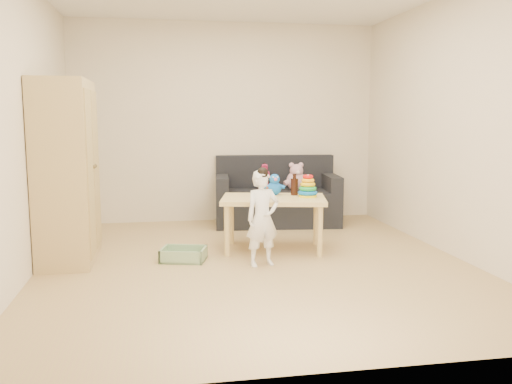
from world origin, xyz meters
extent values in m
plane|color=tan|center=(0.00, 0.00, 0.00)|extent=(4.50, 4.50, 0.00)
plane|color=beige|center=(0.00, 2.25, 1.30)|extent=(4.00, 0.00, 4.00)
plane|color=beige|center=(0.00, -2.25, 1.30)|extent=(4.00, 0.00, 4.00)
plane|color=beige|center=(-2.00, 0.00, 1.30)|extent=(0.00, 4.50, 4.50)
plane|color=beige|center=(2.00, 0.00, 1.30)|extent=(0.00, 4.50, 4.50)
cube|color=tan|center=(-1.75, 0.43, 0.86)|extent=(0.48, 0.96, 1.73)
cube|color=black|center=(0.60, 1.83, 0.22)|extent=(1.64, 0.94, 0.44)
cube|color=#E1C37B|center=(0.28, 0.49, 0.28)|extent=(1.18, 0.88, 0.56)
imported|color=white|center=(0.05, -0.07, 0.44)|extent=(0.37, 0.29, 0.87)
imported|color=#B32152|center=(0.44, 1.82, 0.61)|extent=(0.18, 0.13, 0.34)
cylinder|color=yellow|center=(0.63, 0.45, 0.57)|extent=(0.19, 0.19, 0.02)
cylinder|color=silver|center=(0.63, 0.45, 0.68)|extent=(0.02, 0.02, 0.22)
torus|color=blue|center=(0.63, 0.45, 0.60)|extent=(0.20, 0.20, 0.04)
torus|color=green|center=(0.63, 0.45, 0.65)|extent=(0.18, 0.18, 0.04)
torus|color=#E0B10B|center=(0.63, 0.45, 0.69)|extent=(0.16, 0.16, 0.04)
torus|color=#FFB00D|center=(0.63, 0.45, 0.73)|extent=(0.13, 0.13, 0.04)
torus|color=red|center=(0.63, 0.45, 0.77)|extent=(0.11, 0.11, 0.04)
cylinder|color=black|center=(0.53, 0.60, 0.64)|extent=(0.08, 0.08, 0.18)
cylinder|color=black|center=(0.53, 0.60, 0.75)|extent=(0.04, 0.04, 0.05)
cylinder|color=black|center=(0.53, 0.60, 0.78)|extent=(0.04, 0.04, 0.01)
cube|color=yellow|center=(0.21, 0.68, 0.56)|extent=(0.30, 0.30, 0.02)
camera|label=1|loc=(-0.87, -4.92, 1.39)|focal=38.00mm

